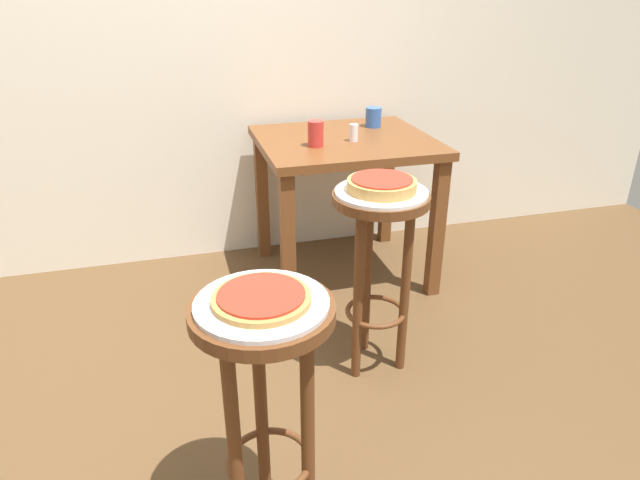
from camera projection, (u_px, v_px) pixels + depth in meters
ground_plane at (211, 476)px, 1.78m from camera, size 6.00×6.00×0.00m
stool_foreground at (265, 376)px, 1.40m from camera, size 0.35×0.35×0.73m
serving_plate_foreground at (262, 304)px, 1.31m from camera, size 0.32×0.32×0.01m
pizza_foreground at (261, 298)px, 1.31m from camera, size 0.23×0.23×0.02m
stool_middle at (379, 246)px, 2.08m from camera, size 0.35×0.35×0.73m
serving_plate_middle at (381, 192)px, 1.99m from camera, size 0.33×0.33×0.01m
pizza_middle at (382, 185)px, 1.98m from camera, size 0.25×0.25×0.05m
dining_table at (345, 163)px, 2.75m from camera, size 0.82×0.74×0.73m
cup_near_edge at (316, 134)px, 2.54m from camera, size 0.07×0.07×0.12m
cup_far_edge at (373, 117)px, 2.87m from camera, size 0.08×0.08×0.10m
condiment_shaker at (354, 133)px, 2.63m from camera, size 0.04×0.04×0.08m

